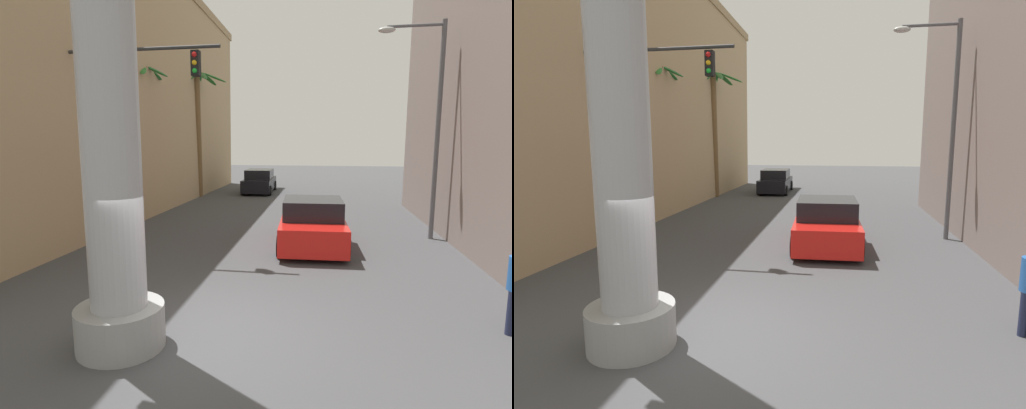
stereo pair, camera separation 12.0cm
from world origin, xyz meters
TOP-DOWN VIEW (x-y plane):
  - ground_plane at (0.00, 10.00)m, footprint 86.77×86.77m
  - building_left at (-9.69, 12.75)m, footprint 8.32×27.15m
  - street_lamp at (5.45, 8.09)m, footprint 2.16×0.28m
  - traffic_light_mast at (-4.31, 4.96)m, footprint 4.87×0.32m
  - car_lead at (1.67, 6.62)m, footprint 2.29×4.98m
  - car_far at (-2.29, 20.27)m, footprint 2.06×4.62m
  - palm_tree_far_left at (-5.56, 17.30)m, footprint 3.05×2.95m
  - palm_tree_mid_left at (-6.02, 10.47)m, footprint 2.41×2.34m

SIDE VIEW (x-z plane):
  - ground_plane at x=0.00m, z-range 0.00..0.00m
  - car_lead at x=1.67m, z-range -0.08..1.48m
  - car_far at x=-2.29m, z-range -0.04..1.52m
  - palm_tree_mid_left at x=-6.02m, z-range 0.58..7.36m
  - traffic_light_mast at x=-4.31m, z-range 1.22..7.34m
  - street_lamp at x=5.45m, z-range 0.72..8.01m
  - palm_tree_far_left at x=-5.56m, z-range 0.69..8.25m
  - building_left at x=-9.69m, z-range 0.01..11.89m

